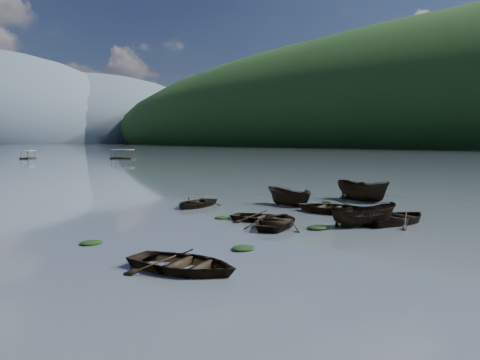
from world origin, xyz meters
TOP-DOWN VIEW (x-y plane):
  - ground_plane at (0.00, 0.00)m, footprint 2400.00×2400.00m
  - right_hill_far at (460.00, 220.00)m, footprint 520.00×1200.00m
  - haze_mtn_d at (320.00, 900.00)m, footprint 520.00×520.00m
  - rowboat_0 at (-11.89, 0.53)m, footprint 4.73×5.40m
  - rowboat_1 at (-2.92, 4.96)m, footprint 5.52×5.18m
  - rowboat_2 at (0.82, 1.87)m, footprint 4.22×3.05m
  - rowboat_3 at (3.38, 6.35)m, footprint 5.08×5.97m
  - rowboat_4 at (3.26, 1.34)m, footprint 5.15×3.80m
  - rowboat_5 at (10.14, 8.87)m, footprint 2.16×5.12m
  - rowboat_6 at (-2.47, 6.70)m, footprint 4.30×4.82m
  - rowboat_7 at (-2.27, 14.40)m, footprint 5.17×4.55m
  - rowboat_8 at (3.51, 10.61)m, footprint 1.77×4.09m
  - weed_clump_0 at (-8.03, 1.73)m, footprint 1.12×0.92m
  - weed_clump_1 at (0.43, 2.19)m, footprint 1.00×0.80m
  - weed_clump_2 at (-1.77, 2.96)m, footprint 1.26×1.01m
  - weed_clump_3 at (7.17, 10.02)m, footprint 0.87×0.74m
  - weed_clump_4 at (6.36, 7.09)m, footprint 1.28×1.02m
  - weed_clump_5 at (-12.88, 7.07)m, footprint 1.08×0.87m
  - weed_clump_6 at (-3.75, 9.03)m, footprint 1.03×0.86m
  - weed_clump_7 at (10.59, 10.83)m, footprint 1.18×0.94m
  - pontoon_centre at (12.30, 116.88)m, footprint 5.03×5.71m
  - pontoon_right at (31.57, 100.77)m, footprint 5.74×6.41m

SIDE VIEW (x-z plane):
  - ground_plane at x=0.00m, z-range 0.00..0.00m
  - right_hill_far at x=460.00m, z-range -95.00..95.00m
  - haze_mtn_d at x=320.00m, z-range -110.00..110.00m
  - rowboat_0 at x=-11.89m, z-range -0.47..0.47m
  - rowboat_1 at x=-2.92m, z-range -0.47..0.47m
  - rowboat_2 at x=0.82m, z-range -0.76..0.76m
  - rowboat_3 at x=3.38m, z-range -0.53..0.53m
  - rowboat_4 at x=3.26m, z-range -0.52..0.52m
  - rowboat_5 at x=10.14m, z-range -0.97..0.97m
  - rowboat_6 at x=-2.47m, z-range -0.41..0.41m
  - rowboat_7 at x=-2.27m, z-range -0.44..0.44m
  - rowboat_8 at x=3.51m, z-range -0.77..0.77m
  - weed_clump_0 at x=-8.03m, z-range -0.12..0.12m
  - weed_clump_1 at x=0.43m, z-range -0.11..0.11m
  - weed_clump_2 at x=-1.77m, z-range -0.14..0.14m
  - weed_clump_3 at x=7.17m, z-range -0.10..0.10m
  - weed_clump_4 at x=6.36m, z-range -0.13..0.13m
  - weed_clump_5 at x=-12.88m, z-range -0.11..0.11m
  - weed_clump_6 at x=-3.75m, z-range -0.11..0.11m
  - weed_clump_7 at x=10.59m, z-range -0.13..0.13m
  - pontoon_centre at x=12.30m, z-range -1.04..1.04m
  - pontoon_right at x=31.57m, z-range -1.17..1.17m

